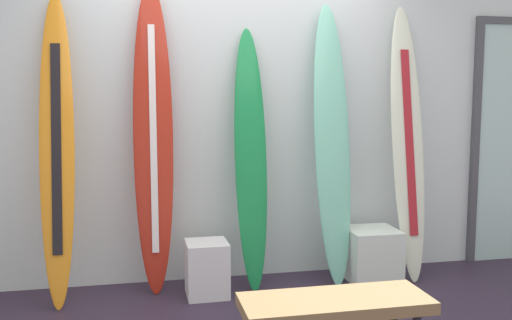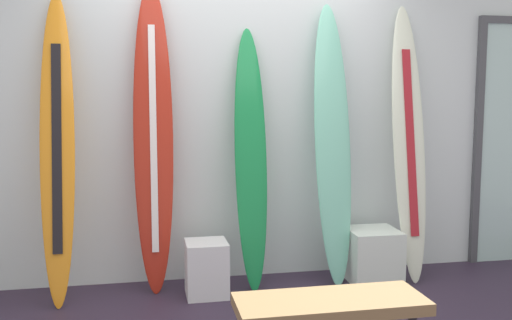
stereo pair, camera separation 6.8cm
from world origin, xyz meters
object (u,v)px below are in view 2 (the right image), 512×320
object	(u,v)px
display_block_left	(207,268)
surfboard_emerald	(251,160)
surfboard_seafoam	(333,145)
surfboard_ivory	(409,142)
surfboard_crimson	(153,140)
bench	(330,310)
surfboard_sunset	(57,150)
display_block_center	(372,255)

from	to	relation	value
display_block_left	surfboard_emerald	bearing A→B (deg)	24.63
surfboard_seafoam	surfboard_ivory	xyz separation A→B (m)	(0.63, -0.01, 0.02)
surfboard_emerald	display_block_left	world-z (taller)	surfboard_emerald
surfboard_crimson	bench	distance (m)	1.96
surfboard_emerald	bench	xyz separation A→B (m)	(0.11, -1.58, -0.57)
bench	surfboard_crimson	bearing A→B (deg)	117.27
surfboard_sunset	surfboard_emerald	xyz separation A→B (m)	(1.39, 0.04, -0.10)
surfboard_emerald	display_block_center	distance (m)	1.23
surfboard_sunset	surfboard_crimson	distance (m)	0.67
surfboard_crimson	display_block_left	distance (m)	1.02
surfboard_sunset	surfboard_ivory	xyz separation A→B (m)	(2.66, 0.02, 0.02)
surfboard_crimson	surfboard_ivory	world-z (taller)	surfboard_crimson
surfboard_ivory	display_block_left	size ratio (longest dim) A/B	5.45
surfboard_sunset	surfboard_emerald	world-z (taller)	surfboard_sunset
surfboard_seafoam	bench	xyz separation A→B (m)	(-0.53, -1.56, -0.68)
display_block_left	bench	bearing A→B (deg)	-71.58
surfboard_emerald	surfboard_ivory	size ratio (longest dim) A/B	0.91
surfboard_sunset	surfboard_seafoam	world-z (taller)	surfboard_sunset
surfboard_ivory	display_block_center	world-z (taller)	surfboard_ivory
surfboard_sunset	surfboard_crimson	bearing A→B (deg)	6.91
bench	surfboard_emerald	bearing A→B (deg)	93.92
display_block_center	bench	bearing A→B (deg)	-119.94
display_block_left	display_block_center	size ratio (longest dim) A/B	0.97
surfboard_sunset	surfboard_seafoam	distance (m)	2.03
surfboard_sunset	display_block_left	distance (m)	1.36
surfboard_emerald	surfboard_ivory	xyz separation A→B (m)	(1.27, -0.03, 0.12)
surfboard_crimson	surfboard_seafoam	size ratio (longest dim) A/B	1.05
surfboard_sunset	display_block_left	bearing A→B (deg)	-6.78
surfboard_crimson	surfboard_ivory	distance (m)	2.00
surfboard_seafoam	surfboard_ivory	size ratio (longest dim) A/B	1.00
surfboard_ivory	bench	distance (m)	2.06
surfboard_emerald	display_block_left	size ratio (longest dim) A/B	4.93
surfboard_sunset	display_block_center	distance (m)	2.51
bench	display_block_center	bearing A→B (deg)	60.06
surfboard_crimson	surfboard_emerald	world-z (taller)	surfboard_crimson
surfboard_sunset	surfboard_emerald	distance (m)	1.39
surfboard_emerald	display_block_left	bearing A→B (deg)	-155.37
surfboard_seafoam	surfboard_ivory	world-z (taller)	surfboard_ivory
surfboard_crimson	surfboard_seafoam	xyz separation A→B (m)	(1.37, -0.06, -0.05)
surfboard_ivory	bench	world-z (taller)	surfboard_ivory
surfboard_crimson	bench	size ratio (longest dim) A/B	2.42
surfboard_ivory	display_block_left	xyz separation A→B (m)	(-1.64, -0.14, -0.89)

